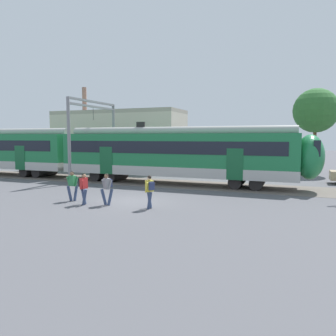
{
  "coord_description": "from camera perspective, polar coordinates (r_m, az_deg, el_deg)",
  "views": [
    {
      "loc": [
        8.46,
        -15.81,
        3.56
      ],
      "look_at": [
        0.92,
        3.32,
        1.6
      ],
      "focal_mm": 35.0,
      "sensor_mm": 36.0,
      "label": 1
    }
  ],
  "objects": [
    {
      "name": "background_building",
      "position": [
        36.85,
        -8.67,
        4.83
      ],
      "size": [
        14.53,
        5.0,
        9.2
      ],
      "color": "beige",
      "rests_on": "ground"
    },
    {
      "name": "catenary_gantry",
      "position": [
        28.07,
        -12.84,
        6.84
      ],
      "size": [
        0.24,
        6.64,
        6.53
      ],
      "color": "gray",
      "rests_on": "ground"
    },
    {
      "name": "street_tree_right",
      "position": [
        34.8,
        24.35,
        9.06
      ],
      "size": [
        4.22,
        4.22,
        8.18
      ],
      "color": "brown",
      "rests_on": "ground"
    },
    {
      "name": "commuter_train",
      "position": [
        28.93,
        -15.15,
        2.66
      ],
      "size": [
        38.05,
        3.07,
        4.73
      ],
      "color": "#B7B7B2",
      "rests_on": "ground"
    },
    {
      "name": "pedestrian_red",
      "position": [
        17.74,
        -14.49,
        -3.06
      ],
      "size": [
        0.61,
        0.61,
        1.67
      ],
      "color": "navy",
      "rests_on": "ground"
    },
    {
      "name": "pedestrian_green",
      "position": [
        18.94,
        -16.26,
        -2.57
      ],
      "size": [
        0.57,
        0.63,
        1.67
      ],
      "color": "navy",
      "rests_on": "ground"
    },
    {
      "name": "ground_plane",
      "position": [
        18.28,
        -6.54,
        -5.82
      ],
      "size": [
        160.0,
        160.0,
        0.0
      ],
      "primitive_type": "plane",
      "color": "#515156"
    },
    {
      "name": "track_bed",
      "position": [
        30.66,
        -18.77,
        -1.51
      ],
      "size": [
        80.0,
        4.4,
        0.01
      ],
      "primitive_type": "cube",
      "color": "#605951",
      "rests_on": "ground"
    },
    {
      "name": "pedestrian_grey",
      "position": [
        17.33,
        -10.54,
        -3.18
      ],
      "size": [
        0.67,
        0.55,
        1.67
      ],
      "color": "navy",
      "rests_on": "ground"
    },
    {
      "name": "pedestrian_yellow",
      "position": [
        16.23,
        -3.21,
        -3.67
      ],
      "size": [
        0.56,
        0.66,
        1.67
      ],
      "color": "navy",
      "rests_on": "ground"
    }
  ]
}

